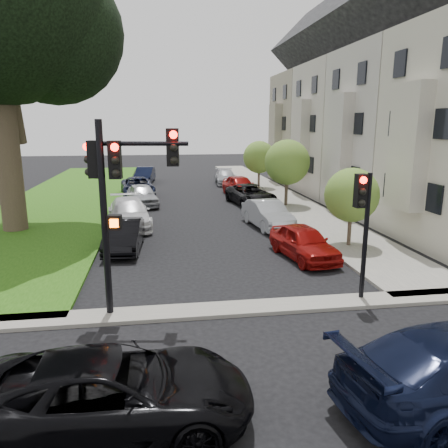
{
  "coord_description": "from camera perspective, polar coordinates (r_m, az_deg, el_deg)",
  "views": [
    {
      "loc": [
        -2.25,
        -10.06,
        5.52
      ],
      "look_at": [
        0.0,
        5.0,
        2.0
      ],
      "focal_mm": 35.0,
      "sensor_mm": 36.0,
      "label": 1
    }
  ],
  "objects": [
    {
      "name": "ground",
      "position": [
        11.69,
        3.76,
        -15.19
      ],
      "size": [
        140.0,
        140.0,
        0.0
      ],
      "primitive_type": "plane",
      "color": "black",
      "rests_on": "ground"
    },
    {
      "name": "grass_strip",
      "position": [
        35.15,
        -19.5,
        3.33
      ],
      "size": [
        8.0,
        44.0,
        0.12
      ],
      "primitive_type": "cube",
      "color": "#1D4B0E",
      "rests_on": "ground"
    },
    {
      "name": "sidewalk_right",
      "position": [
        35.65,
        6.24,
        4.13
      ],
      "size": [
        3.5,
        44.0,
        0.12
      ],
      "primitive_type": "cube",
      "color": "slate",
      "rests_on": "ground"
    },
    {
      "name": "sidewalk_cross",
      "position": [
        13.43,
        1.93,
        -10.99
      ],
      "size": [
        60.0,
        1.0,
        0.12
      ],
      "primitive_type": "cube",
      "color": "slate",
      "rests_on": "ground"
    },
    {
      "name": "house_b",
      "position": [
        29.52,
        22.15,
        14.84
      ],
      "size": [
        7.7,
        7.55,
        15.97
      ],
      "color": "#B7AC9B",
      "rests_on": "ground"
    },
    {
      "name": "house_c",
      "position": [
        36.21,
        16.0,
        14.77
      ],
      "size": [
        7.7,
        7.55,
        15.97
      ],
      "color": "#B5AEA5",
      "rests_on": "ground"
    },
    {
      "name": "house_d",
      "position": [
        43.16,
        11.8,
        14.63
      ],
      "size": [
        7.7,
        7.55,
        15.97
      ],
      "color": "#9E9B8B",
      "rests_on": "ground"
    },
    {
      "name": "small_tree_a",
      "position": [
        20.23,
        16.34,
        3.65
      ],
      "size": [
        2.42,
        2.42,
        3.62
      ],
      "color": "#413229",
      "rests_on": "ground"
    },
    {
      "name": "small_tree_b",
      "position": [
        29.52,
        8.25,
        7.97
      ],
      "size": [
        3.0,
        3.0,
        4.5
      ],
      "color": "#413229",
      "rests_on": "ground"
    },
    {
      "name": "small_tree_c",
      "position": [
        37.46,
        4.61,
        8.69
      ],
      "size": [
        2.72,
        2.72,
        4.09
      ],
      "color": "#413229",
      "rests_on": "ground"
    },
    {
      "name": "traffic_signal_main",
      "position": [
        12.45,
        -13.58,
        5.11
      ],
      "size": [
        2.76,
        0.72,
        5.63
      ],
      "color": "black",
      "rests_on": "ground"
    },
    {
      "name": "traffic_signal_secondary",
      "position": [
        13.95,
        17.7,
        1.33
      ],
      "size": [
        0.52,
        0.42,
        4.07
      ],
      "color": "black",
      "rests_on": "ground"
    },
    {
      "name": "car_cross_near",
      "position": [
        8.77,
        -14.67,
        -20.54
      ],
      "size": [
        5.27,
        2.43,
        1.46
      ],
      "primitive_type": "imported",
      "rotation": [
        0.0,
        0.0,
        1.57
      ],
      "color": "black",
      "rests_on": "ground"
    },
    {
      "name": "car_parked_0",
      "position": [
        18.42,
        10.37,
        -2.36
      ],
      "size": [
        2.28,
        4.34,
        1.41
      ],
      "primitive_type": "imported",
      "rotation": [
        0.0,
        0.0,
        0.16
      ],
      "color": "maroon",
      "rests_on": "ground"
    },
    {
      "name": "car_parked_1",
      "position": [
        23.67,
        5.71,
        1.28
      ],
      "size": [
        2.13,
        4.6,
        1.46
      ],
      "primitive_type": "imported",
      "rotation": [
        0.0,
        0.0,
        0.14
      ],
      "color": "#999BA0",
      "rests_on": "ground"
    },
    {
      "name": "car_parked_2",
      "position": [
        30.21,
        3.54,
        3.83
      ],
      "size": [
        3.12,
        5.39,
        1.41
      ],
      "primitive_type": "imported",
      "rotation": [
        0.0,
        0.0,
        0.16
      ],
      "color": "black",
      "rests_on": "ground"
    },
    {
      "name": "car_parked_3",
      "position": [
        34.08,
        2.1,
        5.03
      ],
      "size": [
        2.52,
        4.84,
        1.57
      ],
      "primitive_type": "imported",
      "rotation": [
        0.0,
        0.0,
        0.15
      ],
      "color": "maroon",
      "rests_on": "ground"
    },
    {
      "name": "car_parked_4",
      "position": [
        40.53,
        0.23,
        6.14
      ],
      "size": [
        2.1,
        4.68,
        1.33
      ],
      "primitive_type": "imported",
      "rotation": [
        0.0,
        0.0,
        -0.05
      ],
      "color": "#999BA0",
      "rests_on": "ground"
    },
    {
      "name": "car_parked_5",
      "position": [
        19.8,
        -12.91,
        -1.46
      ],
      "size": [
        1.66,
        4.21,
        1.36
      ],
      "primitive_type": "imported",
      "rotation": [
        0.0,
        0.0,
        -0.05
      ],
      "color": "black",
      "rests_on": "ground"
    },
    {
      "name": "car_parked_6",
      "position": [
        24.19,
        -12.31,
        1.39
      ],
      "size": [
        2.77,
        5.51,
        1.53
      ],
      "primitive_type": "imported",
      "rotation": [
        0.0,
        0.0,
        0.12
      ],
      "color": "silver",
      "rests_on": "ground"
    },
    {
      "name": "car_parked_7",
      "position": [
        30.39,
        -10.64,
        3.75
      ],
      "size": [
        2.56,
        4.6,
        1.48
      ],
      "primitive_type": "imported",
      "rotation": [
        0.0,
        0.0,
        0.19
      ],
      "color": "#999BA0",
      "rests_on": "ground"
    },
    {
      "name": "car_parked_8",
      "position": [
        34.7,
        -11.21,
        4.81
      ],
      "size": [
        2.98,
        5.39,
        1.43
      ],
      "primitive_type": "imported",
      "rotation": [
        0.0,
        0.0,
        0.12
      ],
      "color": "black",
      "rests_on": "ground"
    },
    {
      "name": "car_parked_9",
      "position": [
        42.47,
        -10.28,
        6.33
      ],
      "size": [
        1.97,
        4.55,
        1.45
      ],
      "primitive_type": "imported",
      "rotation": [
        0.0,
        0.0,
        -0.1
      ],
      "color": "black",
      "rests_on": "ground"
    }
  ]
}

